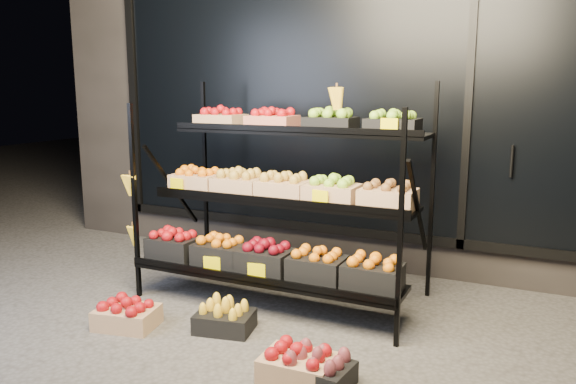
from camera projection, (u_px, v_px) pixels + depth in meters
The scene contains 7 objects.
ground at pixel (241, 328), 3.82m from camera, with size 24.00×24.00×0.00m, color #514F4C.
building at pixel (363, 74), 5.80m from camera, with size 6.00×2.08×3.50m.
display_rack at pixel (279, 199), 4.21m from camera, with size 2.18×1.02×1.73m.
floor_crate_left at pixel (127, 314), 3.82m from camera, with size 0.44×0.36×0.20m.
floor_crate_midleft at pixel (225, 318), 3.77m from camera, with size 0.42×0.34×0.19m.
floor_crate_midright at pixel (298, 364), 3.14m from camera, with size 0.41×0.30×0.20m.
floor_crate_right at pixel (317, 369), 3.09m from camera, with size 0.40×0.32×0.19m.
Camera 1 is at (1.81, -3.11, 1.62)m, focal length 35.00 mm.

